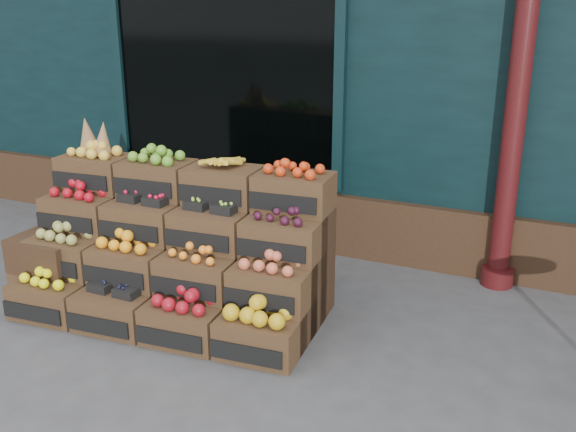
% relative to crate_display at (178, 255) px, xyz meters
% --- Properties ---
extents(ground, '(60.00, 60.00, 0.00)m').
position_rel_crate_display_xyz_m(ground, '(1.08, -0.51, -0.45)').
color(ground, '#434345').
rests_on(ground, ground).
extents(crate_display, '(2.44, 1.34, 1.47)m').
position_rel_crate_display_xyz_m(crate_display, '(0.00, 0.00, 0.00)').
color(crate_display, '#412C19').
rests_on(crate_display, ground).
extents(spare_crates, '(0.57, 0.39, 0.56)m').
position_rel_crate_display_xyz_m(spare_crates, '(-1.01, -0.36, -0.17)').
color(spare_crates, '#412C19').
rests_on(spare_crates, ground).
extents(shopkeeper, '(0.82, 0.65, 1.96)m').
position_rel_crate_display_xyz_m(shopkeeper, '(-0.71, 2.44, 0.53)').
color(shopkeeper, '#1F6C27').
rests_on(shopkeeper, ground).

